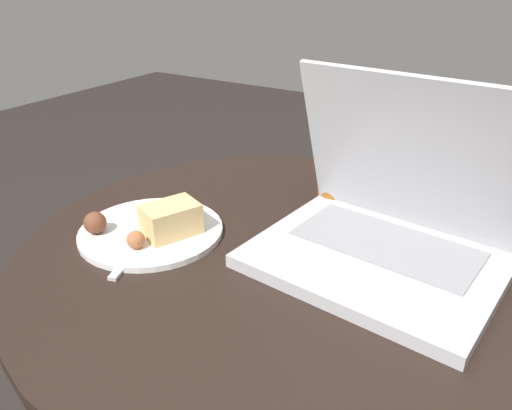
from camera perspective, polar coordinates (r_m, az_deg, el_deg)
table at (r=0.79m, az=2.48°, el=-12.84°), size 0.74×0.74×0.57m
laptop at (r=0.69m, az=14.70°, el=-2.25°), size 0.34×0.28×0.25m
beer_glass at (r=0.82m, az=9.60°, el=6.47°), size 0.07×0.07×0.19m
snack_plate at (r=0.75m, az=-11.62°, el=-2.52°), size 0.21×0.21×0.05m
fork at (r=0.74m, az=-12.77°, el=-4.21°), size 0.07×0.16×0.00m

